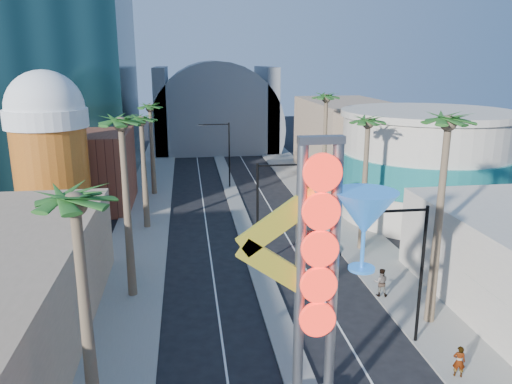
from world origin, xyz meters
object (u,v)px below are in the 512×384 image
at_px(neon_sign, 337,263).
at_px(red_pickup, 314,243).
at_px(pedestrian_a, 459,361).
at_px(pedestrian_b, 381,282).

height_order(neon_sign, red_pickup, neon_sign).
xyz_separation_m(pedestrian_a, pedestrian_b, (-0.52, 8.86, 0.13)).
distance_m(red_pickup, pedestrian_b, 8.89).
bearing_deg(red_pickup, pedestrian_a, -78.22).
relative_size(red_pickup, pedestrian_b, 2.69).
relative_size(neon_sign, red_pickup, 2.44).
height_order(red_pickup, pedestrian_a, pedestrian_a).
bearing_deg(pedestrian_a, pedestrian_b, -66.47).
bearing_deg(pedestrian_a, neon_sign, 33.59).
bearing_deg(pedestrian_b, red_pickup, -58.04).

